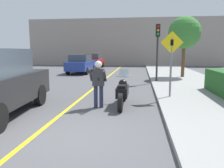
{
  "coord_description": "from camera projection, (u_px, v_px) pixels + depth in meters",
  "views": [
    {
      "loc": [
        1.89,
        -4.85,
        2.01
      ],
      "look_at": [
        0.84,
        3.22,
        0.78
      ],
      "focal_mm": 35.0,
      "sensor_mm": 36.0,
      "label": 1
    }
  ],
  "objects": [
    {
      "name": "road_center_line",
      "position": [
        91.0,
        90.0,
        11.25
      ],
      "size": [
        0.12,
        36.0,
        0.01
      ],
      "color": "yellow",
      "rests_on": "ground"
    },
    {
      "name": "crossing_sign",
      "position": [
        171.0,
        58.0,
        8.87
      ],
      "size": [
        0.91,
        0.08,
        2.67
      ],
      "color": "slate",
      "rests_on": "sidewalk_curb"
    },
    {
      "name": "sidewalk_curb",
      "position": [
        214.0,
        101.0,
        8.6
      ],
      "size": [
        4.4,
        44.0,
        0.13
      ],
      "color": "gray",
      "rests_on": "ground"
    },
    {
      "name": "motorcycle",
      "position": [
        122.0,
        92.0,
        8.03
      ],
      "size": [
        0.62,
        2.28,
        1.3
      ],
      "color": "black",
      "rests_on": "ground"
    },
    {
      "name": "building_backdrop",
      "position": [
        127.0,
        42.0,
        30.3
      ],
      "size": [
        28.0,
        1.2,
        6.43
      ],
      "color": "gray",
      "rests_on": "ground"
    },
    {
      "name": "parked_car_red",
      "position": [
        94.0,
        61.0,
        25.54
      ],
      "size": [
        1.88,
        4.2,
        1.68
      ],
      "color": "black",
      "rests_on": "ground"
    },
    {
      "name": "person_biker",
      "position": [
        98.0,
        79.0,
        7.69
      ],
      "size": [
        0.59,
        0.46,
        1.67
      ],
      "color": "#282D4C",
      "rests_on": "ground"
    },
    {
      "name": "parked_car_blue",
      "position": [
        81.0,
        64.0,
        19.78
      ],
      "size": [
        1.88,
        4.2,
        1.68
      ],
      "color": "black",
      "rests_on": "ground"
    },
    {
      "name": "traffic_light",
      "position": [
        158.0,
        42.0,
        13.45
      ],
      "size": [
        0.26,
        0.3,
        3.5
      ],
      "color": "#2D2D30",
      "rests_on": "sidewalk_curb"
    },
    {
      "name": "ground_plane",
      "position": [
        61.0,
        135.0,
        5.29
      ],
      "size": [
        80.0,
        80.0,
        0.0
      ],
      "primitive_type": "plane",
      "color": "#4C4C4F"
    },
    {
      "name": "street_tree",
      "position": [
        184.0,
        33.0,
        15.62
      ],
      "size": [
        2.29,
        2.29,
        4.32
      ],
      "color": "brown",
      "rests_on": "sidewalk_curb"
    }
  ]
}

